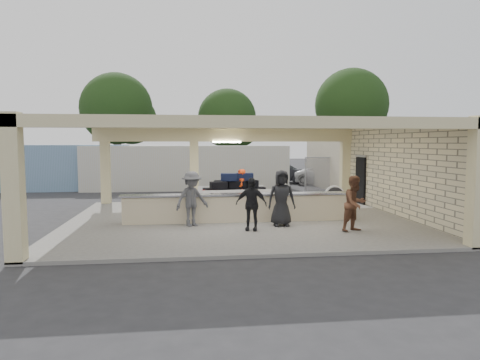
{
  "coord_description": "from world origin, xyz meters",
  "views": [
    {
      "loc": [
        -1.79,
        -15.19,
        2.85
      ],
      "look_at": [
        0.19,
        1.0,
        1.42
      ],
      "focal_mm": 32.0,
      "sensor_mm": 36.0,
      "label": 1
    }
  ],
  "objects": [
    {
      "name": "luggage_cart",
      "position": [
        -0.05,
        1.11,
        0.94
      ],
      "size": [
        2.8,
        1.85,
        1.57
      ],
      "rotation": [
        0.0,
        0.0,
        0.07
      ],
      "color": "white",
      "rests_on": "pavilion"
    },
    {
      "name": "fence",
      "position": [
        11.0,
        9.0,
        1.05
      ],
      "size": [
        12.06,
        0.06,
        2.03
      ],
      "color": "gray",
      "rests_on": "ground"
    },
    {
      "name": "car_white_b",
      "position": [
        10.35,
        14.13,
        0.68
      ],
      "size": [
        4.61,
        3.23,
        1.37
      ],
      "primitive_type": "imported",
      "rotation": [
        0.0,
        0.0,
        1.15
      ],
      "color": "silver",
      "rests_on": "ground"
    },
    {
      "name": "tree_left",
      "position": [
        -7.68,
        24.16,
        5.59
      ],
      "size": [
        6.6,
        6.3,
        9.0
      ],
      "color": "#382619",
      "rests_on": "ground"
    },
    {
      "name": "pavilion",
      "position": [
        0.21,
        0.66,
        1.35
      ],
      "size": [
        12.01,
        10.0,
        3.55
      ],
      "color": "slate",
      "rests_on": "ground"
    },
    {
      "name": "drum_fan",
      "position": [
        4.42,
        2.28,
        0.59
      ],
      "size": [
        0.87,
        0.46,
        0.92
      ],
      "rotation": [
        0.0,
        0.0,
        -0.21
      ],
      "color": "white",
      "rests_on": "pavilion"
    },
    {
      "name": "passenger_b",
      "position": [
        0.17,
        -2.06,
        0.93
      ],
      "size": [
        1.03,
        0.6,
        1.66
      ],
      "primitive_type": "imported",
      "rotation": [
        0.0,
        0.0,
        -0.27
      ],
      "color": "black",
      "rests_on": "pavilion"
    },
    {
      "name": "container_blue",
      "position": [
        -10.71,
        11.68,
        1.36
      ],
      "size": [
        10.5,
        2.75,
        2.72
      ],
      "primitive_type": "cube",
      "rotation": [
        0.0,
        0.0,
        0.02
      ],
      "color": "#728EB7",
      "rests_on": "ground"
    },
    {
      "name": "baggage_handler",
      "position": [
        0.23,
        1.14,
        0.96
      ],
      "size": [
        0.36,
        0.64,
        1.73
      ],
      "primitive_type": "imported",
      "rotation": [
        0.0,
        0.0,
        4.68
      ],
      "color": "red",
      "rests_on": "pavilion"
    },
    {
      "name": "container_white",
      "position": [
        -1.86,
        11.13,
        1.33
      ],
      "size": [
        12.31,
        2.6,
        2.66
      ],
      "primitive_type": "cube",
      "rotation": [
        0.0,
        0.0,
        -0.01
      ],
      "color": "#B9B9B4",
      "rests_on": "ground"
    },
    {
      "name": "tree_right",
      "position": [
        14.32,
        25.16,
        6.21
      ],
      "size": [
        7.2,
        7.0,
        10.0
      ],
      "color": "#382619",
      "rests_on": "ground"
    },
    {
      "name": "tree_mid",
      "position": [
        2.32,
        26.16,
        4.96
      ],
      "size": [
        6.0,
        5.6,
        8.0
      ],
      "color": "#382619",
      "rests_on": "ground"
    },
    {
      "name": "ground",
      "position": [
        0.0,
        0.0,
        0.0
      ],
      "size": [
        120.0,
        120.0,
        0.0
      ],
      "primitive_type": "plane",
      "color": "#29292B",
      "rests_on": "ground"
    },
    {
      "name": "passenger_c",
      "position": [
        -1.67,
        -1.16,
        1.01
      ],
      "size": [
        1.22,
        0.92,
        1.81
      ],
      "primitive_type": "imported",
      "rotation": [
        0.0,
        0.0,
        0.5
      ],
      "color": "#47484C",
      "rests_on": "pavilion"
    },
    {
      "name": "passenger_d",
      "position": [
        1.27,
        -1.46,
        1.03
      ],
      "size": [
        0.91,
        0.39,
        1.86
      ],
      "primitive_type": "imported",
      "rotation": [
        0.0,
        0.0,
        -0.02
      ],
      "color": "black",
      "rests_on": "pavilion"
    },
    {
      "name": "car_dark",
      "position": [
        4.96,
        14.76,
        0.68
      ],
      "size": [
        4.29,
        3.19,
        1.36
      ],
      "primitive_type": "imported",
      "rotation": [
        0.0,
        0.0,
        1.08
      ],
      "color": "black",
      "rests_on": "ground"
    },
    {
      "name": "baggage_counter",
      "position": [
        0.0,
        -0.5,
        0.59
      ],
      "size": [
        8.2,
        0.58,
        0.98
      ],
      "color": "beige",
      "rests_on": "pavilion"
    },
    {
      "name": "passenger_a",
      "position": [
        3.34,
        -2.6,
        0.97
      ],
      "size": [
        0.92,
        0.68,
        1.74
      ],
      "primitive_type": "imported",
      "rotation": [
        0.0,
        0.0,
        0.42
      ],
      "color": "brown",
      "rests_on": "pavilion"
    },
    {
      "name": "adjacent_building",
      "position": [
        9.5,
        10.0,
        1.6
      ],
      "size": [
        6.0,
        8.0,
        3.2
      ],
      "primitive_type": "cube",
      "color": "beige",
      "rests_on": "ground"
    },
    {
      "name": "car_white_a",
      "position": [
        7.74,
        12.6,
        0.65
      ],
      "size": [
        5.0,
        3.84,
        1.29
      ],
      "primitive_type": "imported",
      "rotation": [
        0.0,
        0.0,
        1.14
      ],
      "color": "silver",
      "rests_on": "ground"
    }
  ]
}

